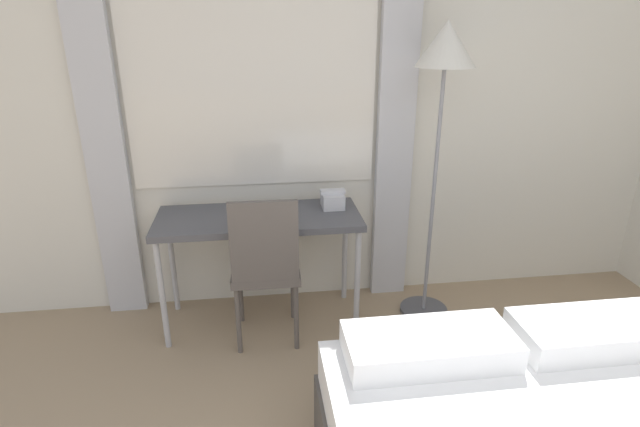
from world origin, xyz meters
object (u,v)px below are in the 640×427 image
at_px(desk_chair, 265,262).
at_px(telephone, 333,199).
at_px(desk, 259,226).
at_px(standing_lamp, 444,77).
at_px(book, 261,214).

distance_m(desk_chair, telephone, 0.61).
bearing_deg(desk, standing_lamp, -2.65).
bearing_deg(desk, book, -30.77).
relative_size(desk_chair, book, 3.84).
xyz_separation_m(desk_chair, telephone, (0.45, 0.33, 0.25)).
distance_m(standing_lamp, book, 1.34).
distance_m(standing_lamp, telephone, 0.99).
relative_size(desk, book, 5.00).
xyz_separation_m(desk, standing_lamp, (1.09, -0.05, 0.88)).
xyz_separation_m(desk_chair, book, (-0.01, 0.23, 0.22)).
relative_size(desk, telephone, 7.43).
relative_size(standing_lamp, telephone, 11.13).
height_order(desk, telephone, telephone).
distance_m(desk, telephone, 0.49).
bearing_deg(book, standing_lamp, -2.20).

